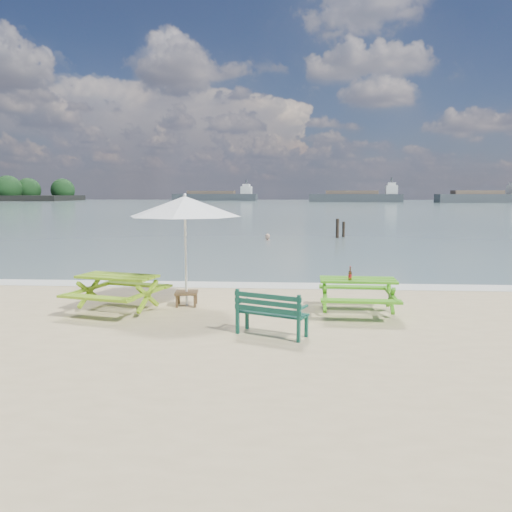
# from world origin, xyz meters

# --- Properties ---
(sea) EXTENTS (300.00, 300.00, 0.00)m
(sea) POSITION_xyz_m (0.00, 85.00, 0.00)
(sea) COLOR slate
(sea) RESTS_ON ground
(foam_strip) EXTENTS (22.00, 0.90, 0.01)m
(foam_strip) POSITION_xyz_m (0.00, 4.60, 0.01)
(foam_strip) COLOR silver
(foam_strip) RESTS_ON ground
(picnic_table_left) EXTENTS (2.01, 2.14, 0.77)m
(picnic_table_left) POSITION_xyz_m (-2.32, 1.48, 0.37)
(picnic_table_left) COLOR #6F9B17
(picnic_table_left) RESTS_ON ground
(picnic_table_right) EXTENTS (1.59, 1.75, 0.73)m
(picnic_table_right) POSITION_xyz_m (2.63, 1.61, 0.35)
(picnic_table_right) COLOR #449716
(picnic_table_right) RESTS_ON ground
(park_bench) EXTENTS (1.30, 0.87, 0.77)m
(park_bench) POSITION_xyz_m (0.93, -0.05, 0.24)
(park_bench) COLOR #0F4133
(park_bench) RESTS_ON ground
(side_table) EXTENTS (0.53, 0.53, 0.31)m
(side_table) POSITION_xyz_m (-1.01, 2.11, 0.16)
(side_table) COLOR brown
(side_table) RESTS_ON ground
(patio_umbrella) EXTENTS (2.66, 2.66, 2.40)m
(patio_umbrella) POSITION_xyz_m (-1.01, 2.11, 2.18)
(patio_umbrella) COLOR silver
(patio_umbrella) RESTS_ON ground
(beer_bottle) EXTENTS (0.07, 0.07, 0.27)m
(beer_bottle) POSITION_xyz_m (2.45, 1.45, 0.82)
(beer_bottle) COLOR #8F4514
(beer_bottle) RESTS_ON picnic_table_right
(swimmer) EXTENTS (0.66, 0.53, 1.58)m
(swimmer) POSITION_xyz_m (0.11, 17.53, -0.46)
(swimmer) COLOR tan
(swimmer) RESTS_ON ground
(mooring_pilings) EXTENTS (0.56, 0.76, 1.26)m
(mooring_pilings) POSITION_xyz_m (4.04, 19.20, 0.39)
(mooring_pilings) COLOR black
(mooring_pilings) RESTS_ON ground
(cargo_ships) EXTENTS (169.99, 38.63, 4.40)m
(cargo_ships) POSITION_xyz_m (52.33, 125.24, 1.18)
(cargo_ships) COLOR #33383C
(cargo_ships) RESTS_ON ground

